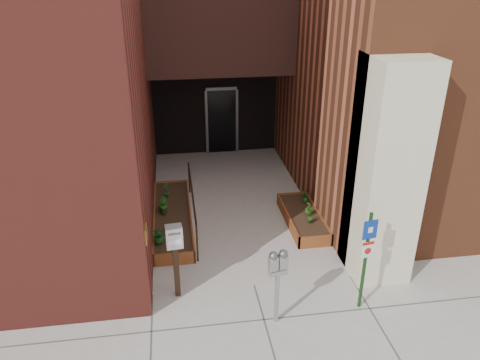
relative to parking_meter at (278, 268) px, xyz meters
name	(u,v)px	position (x,y,z in m)	size (l,w,h in m)	color
ground	(254,285)	(-0.20, 1.06, -1.16)	(80.00, 80.00, 0.00)	#9E9991
planter_left	(173,218)	(-1.75, 3.76, -1.02)	(0.90, 3.60, 0.30)	brown
planter_right	(303,219)	(1.40, 3.26, -1.02)	(0.80, 2.20, 0.30)	brown
handrail	(192,195)	(-1.25, 3.71, -0.41)	(0.04, 3.34, 0.90)	black
parking_meter	(278,268)	(0.00, 0.00, 0.00)	(0.34, 0.19, 1.49)	gray
sign_post	(367,251)	(1.63, 0.14, 0.07)	(0.27, 0.09, 2.00)	#163A15
payment_dropbox	(175,246)	(-1.71, 0.99, -0.05)	(0.32, 0.26, 1.53)	black
shrub_left_a	(159,234)	(-2.05, 2.47, -0.67)	(0.34, 0.34, 0.38)	#17511B
shrub_left_b	(163,205)	(-1.95, 3.77, -0.66)	(0.22, 0.22, 0.40)	#285819
shrub_left_c	(163,202)	(-1.97, 3.92, -0.65)	(0.23, 0.23, 0.41)	#1D621C
shrub_left_d	(166,189)	(-1.88, 4.63, -0.66)	(0.21, 0.21, 0.40)	#1D5E1B
shrub_right_a	(309,208)	(1.51, 3.19, -0.70)	(0.17, 0.17, 0.31)	#295919
shrub_right_b	(311,215)	(1.43, 2.80, -0.67)	(0.20, 0.20, 0.38)	#225A19
shrub_right_c	(305,196)	(1.60, 3.83, -0.71)	(0.26, 0.26, 0.29)	#24611B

